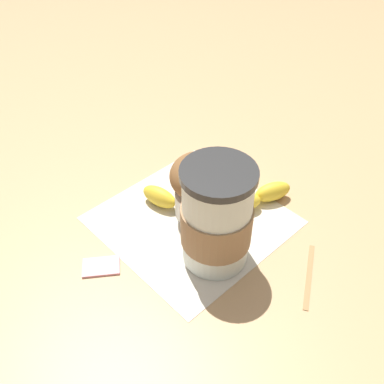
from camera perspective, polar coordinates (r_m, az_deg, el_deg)
The scene contains 7 objects.
ground_plane at distance 0.68m, azimuth -0.00°, elevation -3.60°, with size 3.00×3.00×0.00m, color tan.
paper_napkin at distance 0.68m, azimuth -0.00°, elevation -3.56°, with size 0.25×0.25×0.00m, color beige.
coffee_cup at distance 0.58m, azimuth 3.14°, elevation -3.37°, with size 0.09×0.09×0.15m.
muffin at distance 0.65m, azimuth 0.74°, elevation 1.00°, with size 0.09×0.09×0.10m.
banana at distance 0.69m, azimuth 3.29°, elevation -0.80°, with size 0.20×0.15×0.03m.
sugar_packet at distance 0.63m, azimuth -11.49°, elevation -9.15°, with size 0.05×0.03×0.01m, color pink.
wooden_stirrer at distance 0.63m, azimuth 14.65°, elevation -10.24°, with size 0.11×0.01×0.00m, color #9E7547.
Camera 1 is at (-0.26, 0.39, 0.48)m, focal length 42.00 mm.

